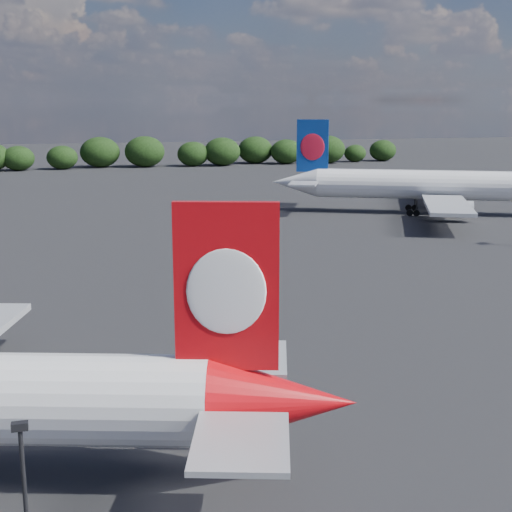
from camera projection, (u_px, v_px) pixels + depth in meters
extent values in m
plane|color=black|center=(58.00, 247.00, 98.99)|extent=(500.00, 500.00, 0.00)
cone|color=red|center=(283.00, 402.00, 36.66)|extent=(8.65, 6.71, 4.76)
cube|color=red|center=(227.00, 287.00, 35.44)|extent=(5.16, 1.93, 8.57)
ellipsoid|color=white|center=(226.00, 292.00, 35.19)|extent=(3.89, 1.31, 4.38)
ellipsoid|color=white|center=(227.00, 289.00, 35.75)|extent=(3.89, 1.31, 4.38)
cube|color=#ACAEB4|center=(241.00, 442.00, 31.52)|extent=(5.72, 6.69, 0.29)
cube|color=#ACAEB4|center=(250.00, 358.00, 41.75)|extent=(5.72, 6.69, 0.29)
cylinder|color=white|center=(429.00, 185.00, 126.75)|extent=(38.26, 21.02, 5.21)
cone|color=white|center=(295.00, 182.00, 130.67)|extent=(9.74, 8.18, 5.21)
cube|color=navy|center=(313.00, 146.00, 128.73)|extent=(5.44, 2.83, 9.38)
ellipsoid|color=red|center=(312.00, 147.00, 128.47)|extent=(4.08, 1.99, 4.79)
ellipsoid|color=red|center=(313.00, 147.00, 129.07)|extent=(4.08, 1.99, 4.79)
cube|color=#ACAEB4|center=(303.00, 184.00, 124.72)|extent=(6.85, 7.63, 0.31)
cube|color=#ACAEB4|center=(309.00, 177.00, 135.76)|extent=(6.85, 7.63, 0.31)
cube|color=#ACAEB4|center=(447.00, 205.00, 113.72)|extent=(14.74, 21.79, 0.57)
cube|color=#ACAEB4|center=(435.00, 186.00, 139.82)|extent=(14.74, 21.79, 0.57)
cylinder|color=#ACAEB4|center=(457.00, 209.00, 118.69)|extent=(5.91, 4.71, 2.81)
cube|color=#ACAEB4|center=(457.00, 205.00, 118.53)|extent=(2.22, 1.23, 1.25)
cylinder|color=#ACAEB4|center=(448.00, 196.00, 134.75)|extent=(5.91, 4.71, 2.81)
cube|color=#ACAEB4|center=(448.00, 192.00, 134.59)|extent=(2.22, 1.23, 1.25)
cylinder|color=black|center=(417.00, 207.00, 124.86)|extent=(0.39, 0.39, 2.61)
cylinder|color=black|center=(416.00, 213.00, 125.07)|extent=(1.24, 0.90, 1.15)
cylinder|color=black|center=(410.00, 213.00, 125.26)|extent=(1.24, 0.90, 1.15)
cylinder|color=black|center=(415.00, 202.00, 130.88)|extent=(0.39, 0.39, 2.61)
cylinder|color=black|center=(415.00, 208.00, 131.10)|extent=(1.24, 0.90, 1.15)
cylinder|color=black|center=(408.00, 208.00, 131.28)|extent=(1.24, 0.90, 1.15)
cube|color=black|center=(20.00, 426.00, 23.84)|extent=(0.55, 0.30, 0.28)
cylinder|color=#919399|center=(6.00, 168.00, 204.60)|extent=(0.20, 0.20, 2.00)
cube|color=yellow|center=(102.00, 154.00, 216.40)|extent=(5.00, 0.30, 3.00)
cylinder|color=#919399|center=(103.00, 163.00, 216.99)|extent=(0.30, 0.30, 2.50)
ellipsoid|color=black|center=(18.00, 158.00, 205.17)|extent=(9.25, 7.83, 7.12)
ellipsoid|color=black|center=(62.00, 157.00, 209.25)|extent=(9.01, 7.63, 6.93)
ellipsoid|color=black|center=(100.00, 152.00, 215.16)|extent=(11.90, 10.07, 9.15)
ellipsoid|color=black|center=(145.00, 152.00, 216.26)|extent=(12.12, 10.26, 9.33)
ellipsoid|color=black|center=(193.00, 154.00, 218.95)|extent=(9.78, 8.27, 7.52)
ellipsoid|color=black|center=(222.00, 152.00, 220.63)|extent=(11.32, 9.58, 8.71)
ellipsoid|color=black|center=(255.00, 150.00, 228.45)|extent=(11.23, 9.50, 8.64)
ellipsoid|color=black|center=(286.00, 152.00, 226.94)|extent=(10.15, 8.59, 7.80)
ellipsoid|color=black|center=(327.00, 149.00, 228.98)|extent=(11.58, 9.79, 8.90)
ellipsoid|color=black|center=(355.00, 153.00, 234.90)|extent=(7.35, 6.22, 5.66)
ellipsoid|color=black|center=(383.00, 150.00, 238.04)|extent=(9.11, 7.71, 7.00)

